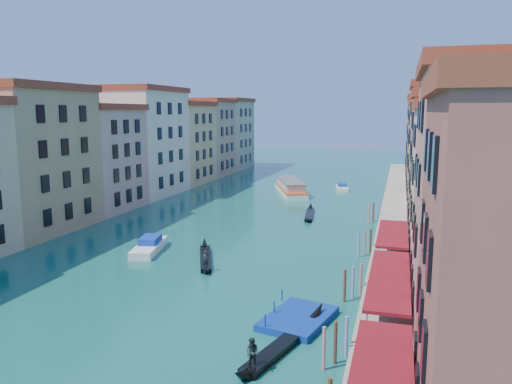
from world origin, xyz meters
TOP-DOWN VIEW (x-y plane):
  - left_bank_palazzos at (-26.00, 64.68)m, footprint 12.80×128.40m
  - right_bank_palazzos at (30.00, 65.00)m, footprint 12.80×128.40m
  - quay at (22.00, 65.00)m, footprint 4.00×140.00m
  - restaurant_awnings at (22.19, 23.00)m, footprint 3.20×44.55m
  - mooring_poles_right at (19.10, 28.80)m, footprint 1.44×54.24m
  - vaporetto_far at (1.51, 80.86)m, footprint 10.40×18.41m
  - gondola_fore at (2.37, 32.94)m, footprint 5.53×11.44m
  - gondola_right at (15.33, 15.08)m, footprint 4.50×12.76m
  - gondola_far at (9.18, 59.90)m, footprint 2.56×12.22m
  - motorboat_mid at (-5.36, 34.53)m, footprint 4.17×8.33m
  - motorboat_far at (11.13, 87.57)m, footprint 3.42×7.02m
  - blue_dock at (15.50, 19.78)m, footprint 5.74×7.37m

SIDE VIEW (x-z plane):
  - blue_dock at x=15.50m, z-range 0.00..0.55m
  - gondola_far at x=9.18m, z-range -0.51..1.22m
  - gondola_fore at x=2.37m, z-range -0.80..1.61m
  - gondola_right at x=15.33m, z-range -0.80..1.79m
  - quay at x=22.00m, z-range 0.00..1.00m
  - motorboat_far at x=11.13m, z-range -0.15..1.24m
  - motorboat_mid at x=-5.36m, z-range -0.18..1.47m
  - vaporetto_far at x=1.51m, z-range -0.13..2.56m
  - mooring_poles_right at x=19.10m, z-range -0.30..2.90m
  - restaurant_awnings at x=22.19m, z-range 1.43..4.55m
  - left_bank_palazzos at x=-26.00m, z-range -0.79..20.21m
  - right_bank_palazzos at x=30.00m, z-range -0.75..20.25m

